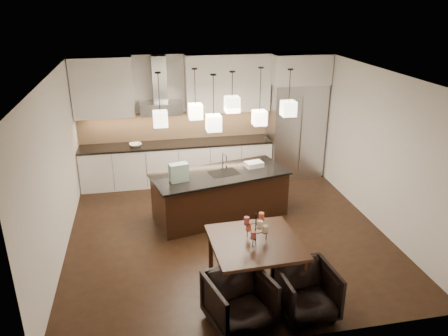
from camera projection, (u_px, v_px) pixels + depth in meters
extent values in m
cube|color=black|center=(226.00, 232.00, 7.88)|extent=(5.50, 5.50, 0.02)
cube|color=white|center=(226.00, 74.00, 6.84)|extent=(5.50, 5.50, 0.02)
cube|color=silver|center=(202.00, 117.00, 9.87)|extent=(5.50, 0.02, 2.80)
cube|color=silver|center=(275.00, 244.00, 4.84)|extent=(5.50, 0.02, 2.80)
cube|color=silver|center=(55.00, 170.00, 6.86)|extent=(0.02, 5.50, 2.80)
cube|color=silver|center=(376.00, 148.00, 7.85)|extent=(0.02, 5.50, 2.80)
cube|color=#B7B7BA|center=(295.00, 130.00, 10.02)|extent=(1.20, 0.72, 2.15)
cube|color=silver|center=(299.00, 68.00, 9.51)|extent=(1.26, 0.72, 0.65)
cube|color=silver|center=(178.00, 163.00, 9.82)|extent=(4.21, 0.62, 0.88)
cube|color=black|center=(177.00, 144.00, 9.65)|extent=(4.21, 0.66, 0.04)
cube|color=tan|center=(175.00, 126.00, 9.79)|extent=(4.21, 0.02, 0.63)
cube|color=silver|center=(102.00, 88.00, 9.04)|extent=(1.25, 0.35, 1.25)
cube|color=silver|center=(228.00, 83.00, 9.51)|extent=(1.85, 0.35, 1.25)
cube|color=#B7B7BA|center=(161.00, 108.00, 9.33)|extent=(0.90, 0.52, 0.24)
cube|color=#B7B7BA|center=(159.00, 79.00, 9.21)|extent=(0.30, 0.28, 0.96)
imported|color=silver|center=(136.00, 145.00, 9.42)|extent=(0.31, 0.31, 0.06)
cube|color=black|center=(220.00, 196.00, 8.27)|extent=(2.57, 1.48, 0.85)
cube|color=black|center=(220.00, 174.00, 8.10)|extent=(2.67, 1.57, 0.04)
cube|color=#246850|center=(179.00, 172.00, 7.69)|extent=(0.36, 0.24, 0.33)
cube|color=silver|center=(254.00, 164.00, 8.38)|extent=(0.37, 0.30, 0.10)
cylinder|color=#D4B68A|center=(265.00, 229.00, 6.12)|extent=(0.08, 0.08, 0.10)
cylinder|color=#CC5536|center=(249.00, 226.00, 6.18)|extent=(0.08, 0.08, 0.10)
cylinder|color=#9F3E3A|center=(253.00, 235.00, 5.97)|extent=(0.08, 0.08, 0.10)
cylinder|color=#CC5536|center=(262.00, 216.00, 6.14)|extent=(0.08, 0.08, 0.10)
cylinder|color=#9F3E3A|center=(247.00, 220.00, 6.02)|extent=(0.08, 0.08, 0.10)
cylinder|color=#D4B68A|center=(260.00, 224.00, 5.92)|extent=(0.08, 0.08, 0.10)
imported|color=black|center=(239.00, 301.00, 5.54)|extent=(0.94, 0.95, 0.71)
imported|color=black|center=(306.00, 292.00, 5.74)|extent=(0.79, 0.80, 0.68)
cube|color=#FAF1CB|center=(160.00, 119.00, 7.40)|extent=(0.24, 0.24, 0.26)
cube|color=#FAF1CB|center=(196.00, 111.00, 7.76)|extent=(0.24, 0.24, 0.26)
cube|color=#FAF1CB|center=(232.00, 104.00, 7.41)|extent=(0.24, 0.24, 0.26)
cube|color=#FAF1CB|center=(259.00, 118.00, 7.93)|extent=(0.24, 0.24, 0.26)
cube|color=#FAF1CB|center=(288.00, 108.00, 7.67)|extent=(0.24, 0.24, 0.26)
cube|color=#FAF1CB|center=(214.00, 123.00, 7.23)|extent=(0.24, 0.24, 0.26)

